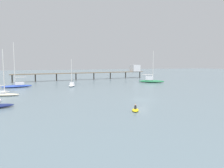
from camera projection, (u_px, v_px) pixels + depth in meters
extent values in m
plane|color=slate|center=(143.00, 100.00, 46.18)|extent=(400.00, 400.00, 0.00)
cube|color=brown|center=(85.00, 73.00, 98.55)|extent=(62.37, 11.93, 0.30)
cylinder|color=#38332D|center=(12.00, 79.00, 84.60)|extent=(0.50, 0.50, 3.02)
cylinder|color=#38332D|center=(35.00, 78.00, 88.64)|extent=(0.50, 0.50, 3.02)
cylinder|color=#38332D|center=(57.00, 77.00, 92.67)|extent=(0.50, 0.50, 3.02)
cylinder|color=#38332D|center=(76.00, 77.00, 96.70)|extent=(0.50, 0.50, 3.02)
cylinder|color=#38332D|center=(94.00, 76.00, 100.73)|extent=(0.50, 0.50, 3.02)
cylinder|color=#38332D|center=(110.00, 76.00, 104.76)|extent=(0.50, 0.50, 3.02)
cylinder|color=#38332D|center=(126.00, 75.00, 108.80)|extent=(0.50, 0.50, 3.02)
cylinder|color=#38332D|center=(140.00, 75.00, 112.83)|extent=(0.50, 0.50, 3.02)
cube|color=silver|center=(135.00, 68.00, 111.02)|extent=(4.71, 4.71, 3.34)
ellipsoid|color=white|center=(72.00, 85.00, 72.05)|extent=(3.50, 6.72, 0.61)
cube|color=silver|center=(72.00, 83.00, 72.50)|extent=(1.77, 2.19, 0.62)
cylinder|color=silver|center=(71.00, 72.00, 71.28)|extent=(0.20, 0.20, 8.42)
cylinder|color=silver|center=(72.00, 80.00, 73.11)|extent=(0.98, 3.08, 0.16)
ellipsoid|color=beige|center=(3.00, 95.00, 51.13)|extent=(7.67, 3.76, 0.61)
cube|color=silver|center=(0.00, 92.00, 51.02)|extent=(2.87, 1.99, 0.59)
cylinder|color=silver|center=(4.00, 71.00, 50.62)|extent=(0.21, 0.21, 10.39)
ellipsoid|color=#2D4CB7|center=(17.00, 86.00, 68.58)|extent=(9.55, 4.43, 0.81)
cube|color=silver|center=(19.00, 84.00, 68.89)|extent=(3.03, 2.33, 0.79)
cylinder|color=silver|center=(14.00, 64.00, 67.65)|extent=(0.23, 0.23, 13.29)
cylinder|color=silver|center=(21.00, 77.00, 68.95)|extent=(3.36, 0.88, 0.18)
ellipsoid|color=#287F4C|center=(151.00, 81.00, 84.92)|extent=(9.76, 7.53, 1.08)
cube|color=silver|center=(149.00, 78.00, 84.97)|extent=(3.46, 3.15, 1.32)
cylinder|color=silver|center=(153.00, 66.00, 84.21)|extent=(0.24, 0.24, 11.28)
cylinder|color=silver|center=(147.00, 75.00, 85.01)|extent=(3.64, 2.38, 0.19)
ellipsoid|color=yellow|center=(135.00, 110.00, 35.18)|extent=(2.06, 2.65, 0.35)
cylinder|color=#26262D|center=(135.00, 107.00, 35.13)|extent=(0.48, 0.48, 0.55)
sphere|color=tan|center=(135.00, 105.00, 35.09)|extent=(0.24, 0.24, 0.24)
sphere|color=silver|center=(0.00, 101.00, 43.15)|extent=(0.65, 0.65, 0.65)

